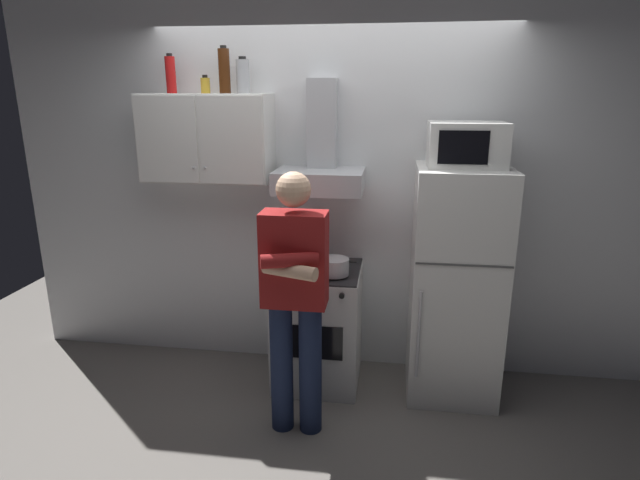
{
  "coord_description": "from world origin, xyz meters",
  "views": [
    {
      "loc": [
        0.45,
        -3.15,
        2.07
      ],
      "look_at": [
        0.0,
        0.0,
        1.15
      ],
      "focal_mm": 29.1,
      "sensor_mm": 36.0,
      "label": 1
    }
  ],
  "objects": [
    {
      "name": "cooking_pot",
      "position": [
        0.08,
        0.13,
        0.93
      ],
      "size": [
        0.3,
        0.2,
        0.11
      ],
      "color": "#B7BABF",
      "rests_on": "stove_oven"
    },
    {
      "name": "bottle_spice_jar",
      "position": [
        -0.85,
        0.41,
        2.1
      ],
      "size": [
        0.06,
        0.06,
        0.12
      ],
      "color": "gold",
      "rests_on": "upper_cabinet"
    },
    {
      "name": "bottle_canister_steel",
      "position": [
        -0.59,
        0.41,
        2.16
      ],
      "size": [
        0.09,
        0.09,
        0.24
      ],
      "color": "#B2B5BA",
      "rests_on": "upper_cabinet"
    },
    {
      "name": "bottle_soda_red",
      "position": [
        -1.09,
        0.39,
        2.17
      ],
      "size": [
        0.07,
        0.07,
        0.26
      ],
      "color": "red",
      "rests_on": "upper_cabinet"
    },
    {
      "name": "refrigerator",
      "position": [
        0.9,
        0.25,
        0.8
      ],
      "size": [
        0.6,
        0.62,
        1.6
      ],
      "color": "white",
      "rests_on": "ground_plane"
    },
    {
      "name": "range_hood",
      "position": [
        -0.05,
        0.38,
        1.6
      ],
      "size": [
        0.6,
        0.44,
        0.75
      ],
      "color": "#B7BABF"
    },
    {
      "name": "back_wall_tiled",
      "position": [
        0.0,
        0.6,
        1.35
      ],
      "size": [
        4.8,
        0.1,
        2.7
      ],
      "primitive_type": "cube",
      "color": "white",
      "rests_on": "ground_plane"
    },
    {
      "name": "bottle_rum_dark",
      "position": [
        -0.71,
        0.39,
        2.2
      ],
      "size": [
        0.08,
        0.08,
        0.31
      ],
      "color": "#47230F",
      "rests_on": "upper_cabinet"
    },
    {
      "name": "upper_cabinet",
      "position": [
        -0.85,
        0.37,
        1.75
      ],
      "size": [
        0.9,
        0.37,
        0.6
      ],
      "color": "white"
    },
    {
      "name": "microwave",
      "position": [
        0.9,
        0.27,
        1.74
      ],
      "size": [
        0.48,
        0.37,
        0.28
      ],
      "color": "silver",
      "rests_on": "refrigerator"
    },
    {
      "name": "stove_oven",
      "position": [
        -0.05,
        0.25,
        0.43
      ],
      "size": [
        0.6,
        0.62,
        0.87
      ],
      "color": "silver",
      "rests_on": "ground_plane"
    },
    {
      "name": "person_standing",
      "position": [
        -0.1,
        -0.36,
        0.9
      ],
      "size": [
        0.38,
        0.33,
        1.64
      ],
      "color": "#192342",
      "rests_on": "ground_plane"
    },
    {
      "name": "ground_plane",
      "position": [
        0.0,
        0.0,
        0.0
      ],
      "size": [
        7.0,
        7.0,
        0.0
      ],
      "primitive_type": "plane",
      "color": "slate"
    }
  ]
}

